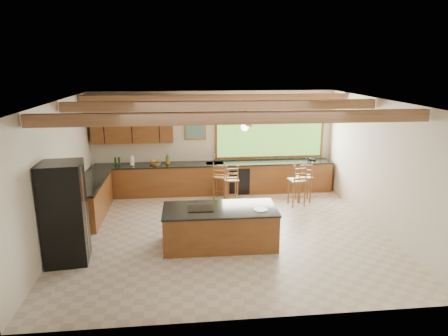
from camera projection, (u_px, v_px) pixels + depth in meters
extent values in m
plane|color=#B9A799|center=(225.00, 232.00, 9.22)|extent=(7.20, 7.20, 0.00)
cube|color=beige|center=(214.00, 142.00, 11.96)|extent=(7.20, 0.04, 3.00)
cube|color=beige|center=(250.00, 228.00, 5.71)|extent=(7.20, 0.04, 3.00)
cube|color=beige|center=(57.00, 174.00, 8.47)|extent=(0.04, 6.50, 3.00)
cube|color=beige|center=(380.00, 165.00, 9.20)|extent=(0.04, 6.50, 3.00)
cube|color=#95764A|center=(225.00, 101.00, 8.45)|extent=(7.20, 6.50, 0.04)
cube|color=#9F744F|center=(235.00, 118.00, 6.95)|extent=(7.10, 0.15, 0.22)
cube|color=#9F744F|center=(223.00, 105.00, 8.97)|extent=(7.10, 0.15, 0.22)
cube|color=#9F744F|center=(216.00, 99.00, 10.70)|extent=(7.10, 0.15, 0.22)
cube|color=brown|center=(133.00, 131.00, 11.44)|extent=(2.30, 0.35, 0.70)
cube|color=beige|center=(131.00, 110.00, 11.22)|extent=(2.60, 0.50, 0.48)
cylinder|color=#FFEABF|center=(106.00, 119.00, 11.20)|extent=(0.10, 0.10, 0.01)
cylinder|color=#FFEABF|center=(157.00, 118.00, 11.35)|extent=(0.10, 0.10, 0.01)
cube|color=#8AC044|center=(270.00, 135.00, 12.06)|extent=(3.20, 0.04, 1.30)
cube|color=#A88033|center=(195.00, 131.00, 11.79)|extent=(0.64, 0.03, 0.54)
cube|color=#3D6F5A|center=(195.00, 131.00, 11.77)|extent=(0.54, 0.01, 0.44)
cube|color=brown|center=(215.00, 179.00, 11.90)|extent=(7.00, 0.65, 0.88)
cube|color=black|center=(215.00, 164.00, 11.79)|extent=(7.04, 0.69, 0.04)
cube|color=brown|center=(91.00, 200.00, 10.07)|extent=(0.65, 2.35, 0.88)
cube|color=black|center=(90.00, 182.00, 9.96)|extent=(0.69, 2.39, 0.04)
cube|color=black|center=(240.00, 182.00, 11.66)|extent=(0.60, 0.02, 0.78)
cube|color=silver|center=(215.00, 164.00, 11.78)|extent=(0.50, 0.38, 0.03)
cylinder|color=silver|center=(214.00, 157.00, 11.93)|extent=(0.03, 0.03, 0.30)
cylinder|color=silver|center=(214.00, 153.00, 11.81)|extent=(0.03, 0.20, 0.03)
cylinder|color=white|center=(132.00, 161.00, 11.47)|extent=(0.12, 0.12, 0.29)
cylinder|color=#1C461C|center=(115.00, 161.00, 11.58)|extent=(0.06, 0.06, 0.21)
cylinder|color=#1C461C|center=(119.00, 161.00, 11.58)|extent=(0.06, 0.06, 0.22)
cube|color=black|center=(312.00, 159.00, 12.05)|extent=(0.24, 0.20, 0.09)
cube|color=brown|center=(220.00, 227.00, 8.48)|extent=(2.36, 1.11, 0.80)
cube|color=black|center=(220.00, 209.00, 8.38)|extent=(2.40, 1.15, 0.04)
cube|color=black|center=(200.00, 209.00, 8.33)|extent=(0.53, 0.42, 0.02)
cylinder|color=white|center=(261.00, 209.00, 8.29)|extent=(0.29, 0.29, 0.01)
cube|color=black|center=(64.00, 213.00, 7.64)|extent=(0.85, 0.83, 2.00)
cube|color=silver|center=(85.00, 212.00, 7.68)|extent=(0.03, 0.06, 1.84)
cube|color=brown|center=(221.00, 176.00, 11.28)|extent=(0.51, 0.51, 0.04)
cylinder|color=brown|center=(216.00, 190.00, 11.20)|extent=(0.04, 0.04, 0.65)
cylinder|color=brown|center=(227.00, 190.00, 11.23)|extent=(0.04, 0.04, 0.65)
cylinder|color=brown|center=(215.00, 187.00, 11.51)|extent=(0.04, 0.04, 0.65)
cylinder|color=brown|center=(226.00, 186.00, 11.54)|extent=(0.04, 0.04, 0.65)
cube|color=brown|center=(231.00, 179.00, 11.01)|extent=(0.41, 0.41, 0.04)
cylinder|color=brown|center=(226.00, 193.00, 10.93)|extent=(0.04, 0.04, 0.65)
cylinder|color=brown|center=(237.00, 193.00, 10.96)|extent=(0.04, 0.04, 0.65)
cylinder|color=brown|center=(225.00, 190.00, 11.23)|extent=(0.04, 0.04, 0.65)
cylinder|color=brown|center=(236.00, 189.00, 11.26)|extent=(0.04, 0.04, 0.65)
cube|color=brown|center=(304.00, 177.00, 11.11)|extent=(0.46, 0.46, 0.04)
cylinder|color=brown|center=(299.00, 191.00, 11.02)|extent=(0.04, 0.04, 0.69)
cylinder|color=brown|center=(311.00, 191.00, 11.06)|extent=(0.04, 0.04, 0.69)
cylinder|color=brown|center=(296.00, 188.00, 11.35)|extent=(0.04, 0.04, 0.69)
cylinder|color=brown|center=(307.00, 187.00, 11.38)|extent=(0.04, 0.04, 0.69)
cube|color=brown|center=(297.00, 180.00, 10.79)|extent=(0.47, 0.47, 0.04)
cylinder|color=brown|center=(292.00, 195.00, 10.71)|extent=(0.04, 0.04, 0.69)
cylinder|color=brown|center=(304.00, 195.00, 10.74)|extent=(0.04, 0.04, 0.69)
cylinder|color=brown|center=(289.00, 191.00, 11.03)|extent=(0.04, 0.04, 0.69)
cylinder|color=brown|center=(301.00, 191.00, 11.06)|extent=(0.04, 0.04, 0.69)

